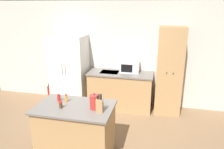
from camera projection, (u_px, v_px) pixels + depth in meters
wall_back at (116, 54)px, 5.56m from camera, size 7.20×0.06×2.60m
refrigerator at (70, 70)px, 5.57m from camera, size 0.86×0.71×1.79m
back_counter at (120, 90)px, 5.45m from camera, size 1.58×0.68×0.92m
pantry_cabinet at (169, 71)px, 5.07m from camera, size 0.59×0.58×2.05m
kitchen_island at (76, 130)px, 3.73m from camera, size 1.28×0.81×0.91m
microwave at (130, 67)px, 5.34m from camera, size 0.45×0.35×0.26m
knife_block at (100, 105)px, 3.35m from camera, size 0.11×0.06×0.31m
spice_bottle_tall_dark at (66, 98)px, 3.73m from camera, size 0.04×0.04×0.15m
spice_bottle_short_red at (61, 105)px, 3.51m from camera, size 0.05×0.05×0.12m
spice_bottle_amber_oil at (59, 98)px, 3.76m from camera, size 0.06×0.06×0.13m
kettle at (94, 102)px, 3.47m from camera, size 0.15×0.15×0.26m
fire_extinguisher at (50, 93)px, 5.88m from camera, size 0.10×0.10×0.49m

